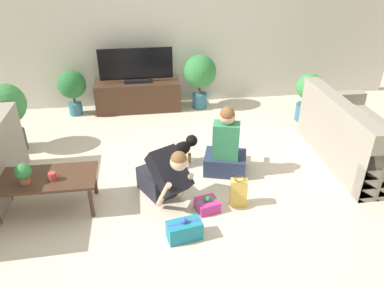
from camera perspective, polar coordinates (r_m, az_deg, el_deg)
ground_plane at (r=4.62m, az=-1.73°, el=-6.19°), size 16.00×16.00×0.00m
wall_back at (r=6.53m, az=-4.57°, el=17.06°), size 8.40×0.06×2.60m
sofa_right at (r=5.42m, az=23.73°, el=0.63°), size 0.94×1.83×0.87m
coffee_table at (r=4.34m, az=-21.51°, el=-5.24°), size 1.09×0.53×0.41m
tv_console at (r=6.54m, az=-8.19°, el=7.28°), size 1.42×0.45×0.51m
tv at (r=6.37m, az=-8.52°, el=11.47°), size 1.21×0.20×0.57m
potted_plant_corner_left at (r=5.64m, az=-26.50°, el=4.65°), size 0.56×0.56×0.98m
potted_plant_back_left at (r=6.51m, az=-17.79°, el=8.31°), size 0.46×0.46×0.76m
potted_plant_back_right at (r=6.44m, az=1.21°, el=10.63°), size 0.55×0.55×0.94m
potted_plant_corner_right at (r=6.30m, az=17.34°, el=7.21°), size 0.42×0.42×0.78m
person_kneeling at (r=4.19m, az=-4.18°, el=-4.79°), size 0.64×0.82×0.77m
person_sitting at (r=4.69m, az=5.15°, el=-0.81°), size 0.61×0.57×0.92m
dog at (r=4.93m, az=-1.16°, el=-0.49°), size 0.43×0.37×0.35m
gift_box_a at (r=4.20m, az=2.32°, el=-9.23°), size 0.28×0.27×0.19m
gift_box_b at (r=3.84m, az=-1.18°, el=-12.98°), size 0.37×0.24×0.25m
gift_bag_a at (r=4.23m, az=7.10°, el=-7.31°), size 0.20×0.14×0.36m
mug at (r=4.22m, az=-20.46°, el=-4.64°), size 0.12×0.08×0.09m
tabletop_plant at (r=4.24m, az=-24.34°, el=-4.02°), size 0.17×0.17×0.22m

